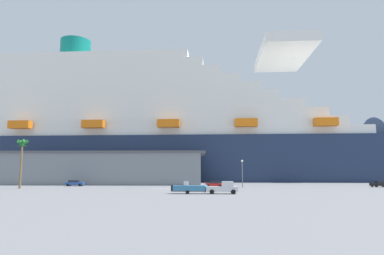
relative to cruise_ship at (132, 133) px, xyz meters
The scene contains 11 objects.
ground_plane 42.92m from the cruise_ship, 54.24° to the right, with size 600.00×600.00×0.00m, color gray.
cruise_ship is the anchor object (origin of this frame).
terminal_building 37.49m from the cruise_ship, 97.28° to the right, with size 72.52×25.36×9.78m.
pickup_truck 87.74m from the cruise_ship, 65.16° to the right, with size 5.64×2.38×2.20m.
small_boat_on_trailer 85.77m from the cruise_ship, 68.59° to the right, with size 8.08×2.05×2.15m.
palm_tree 64.41m from the cruise_ship, 99.63° to the right, with size 3.03×2.82×11.44m.
street_lamp 70.52m from the cruise_ship, 53.23° to the right, with size 0.56×0.56×6.75m.
parked_car_green_wagon 46.38m from the cruise_ship, 85.30° to the right, with size 4.56×2.49×1.58m.
parked_car_blue_suv 52.81m from the cruise_ship, 93.82° to the right, with size 4.90×2.49×1.58m.
parked_car_red_hatchback 66.94m from the cruise_ship, 57.56° to the right, with size 4.45×2.35×1.58m.
parked_car_black_coupe 92.77m from the cruise_ship, 33.03° to the right, with size 4.50×2.49×1.58m.
Camera 1 is at (12.34, -78.59, 4.04)m, focal length 31.81 mm.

